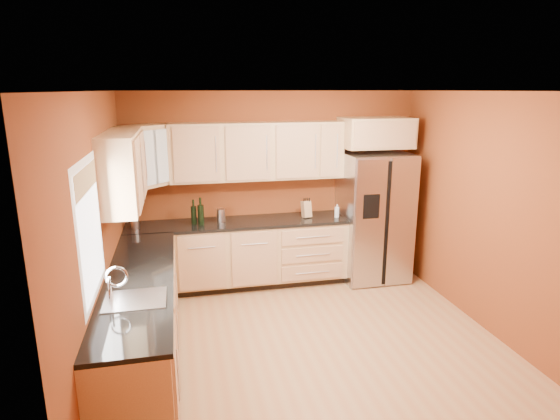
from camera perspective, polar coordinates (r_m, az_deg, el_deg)
The scene contains 23 objects.
floor at distance 5.14m, azimuth 3.95°, elevation -16.09°, with size 4.00×4.00×0.00m, color #A66940.
ceiling at distance 4.43m, azimuth 4.55°, elevation 14.26°, with size 4.00×4.00×0.00m, color white.
wall_back at distance 6.51m, azimuth -0.79°, elevation 2.83°, with size 4.00×0.04×2.60m, color maroon.
wall_front at distance 2.90m, azimuth 15.85°, elevation -13.10°, with size 4.00×0.04×2.60m, color maroon.
wall_left at distance 4.50m, azimuth -21.05°, elevation -3.51°, with size 0.04×4.00×2.60m, color maroon.
wall_right at distance 5.52m, azimuth 24.55°, elevation -0.62°, with size 0.04×4.00×2.60m, color maroon.
base_cabinets_back at distance 6.37m, azimuth -5.08°, elevation -5.53°, with size 2.90×0.60×0.88m, color tan.
base_cabinets_left at distance 4.78m, azimuth -16.46°, elevation -13.19°, with size 0.60×2.80×0.88m, color tan.
countertop_back at distance 6.22m, azimuth -5.17°, elevation -1.58°, with size 2.90×0.62×0.04m, color black.
countertop_left at distance 4.59m, azimuth -16.74°, elevation -8.08°, with size 0.62×2.80×0.04m, color black.
upper_cabinets_back at distance 6.21m, azimuth -2.77°, elevation 7.18°, with size 2.30×0.33×0.75m, color tan.
upper_cabinets_left at distance 5.06m, azimuth -18.59°, elevation 4.76°, with size 0.33×1.35×0.75m, color tan.
corner_upper_cabinet at distance 5.98m, azimuth -16.12°, elevation 6.33°, with size 0.62×0.33×0.75m, color tan.
over_fridge_cabinet at distance 6.52m, azimuth 11.59°, elevation 9.24°, with size 0.92×0.60×0.40m, color tan.
refrigerator at distance 6.66m, azimuth 11.35°, elevation -0.81°, with size 0.90×0.75×1.78m, color silver.
window at distance 3.95m, azimuth -22.10°, elevation -2.24°, with size 0.03×0.90×1.00m, color white.
sink_faucet at distance 4.07m, azimuth -17.39°, elevation -8.53°, with size 0.50×0.42×0.30m, color silver, non-canonical shape.
canister_left at distance 6.12m, azimuth -17.28°, elevation -1.42°, with size 0.10×0.10×0.17m, color silver.
canister_right at distance 6.19m, azimuth -7.21°, elevation -0.65°, with size 0.11×0.11×0.18m, color silver.
wine_bottle_a at distance 6.07m, azimuth -9.64°, elevation -0.16°, with size 0.08×0.08×0.36m, color black, non-canonical shape.
wine_bottle_b at distance 6.12m, azimuth -10.48°, elevation -0.24°, with size 0.07×0.07×0.33m, color black, non-canonical shape.
knife_block at distance 6.38m, azimuth 3.23°, elevation 0.10°, with size 0.11×0.10×0.22m, color #A57950.
soap_dispenser at distance 6.41m, azimuth 6.95°, elevation -0.10°, with size 0.06×0.06×0.18m, color silver.
Camera 1 is at (-1.28, -4.24, 2.62)m, focal length 30.00 mm.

